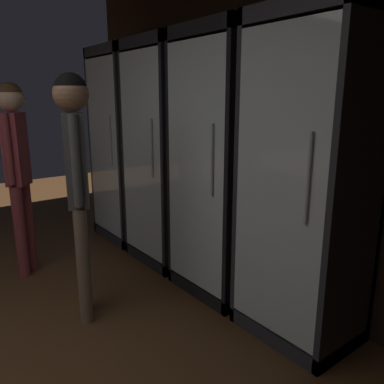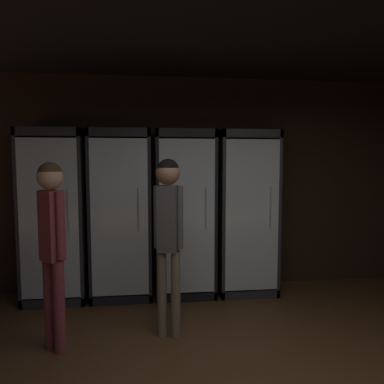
% 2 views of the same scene
% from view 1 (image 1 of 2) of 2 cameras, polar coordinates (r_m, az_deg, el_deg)
% --- Properties ---
extents(wall_back, '(6.00, 0.06, 2.80)m').
position_cam_1_polar(wall_back, '(2.91, 15.83, 10.16)').
color(wall_back, black).
rests_on(wall_back, ground).
extents(cooler_far_left, '(0.74, 0.59, 2.08)m').
position_cam_1_polar(cooler_far_left, '(4.34, -9.18, 6.57)').
color(cooler_far_left, '#2B2B30').
rests_on(cooler_far_left, ground).
extents(cooler_left, '(0.74, 0.59, 2.08)m').
position_cam_1_polar(cooler_left, '(3.67, -3.28, 5.30)').
color(cooler_left, black).
rests_on(cooler_left, ground).
extents(cooler_center, '(0.74, 0.59, 2.08)m').
position_cam_1_polar(cooler_center, '(3.05, 5.16, 3.62)').
color(cooler_center, black).
rests_on(cooler_center, ground).
extents(cooler_right, '(0.74, 0.59, 2.08)m').
position_cam_1_polar(cooler_right, '(2.54, 17.25, 0.85)').
color(cooler_right, '#2B2B30').
rests_on(cooler_right, ground).
extents(shopper_near, '(0.28, 0.23, 1.72)m').
position_cam_1_polar(shopper_near, '(2.67, -16.91, 3.96)').
color(shopper_near, '#72604C').
rests_on(shopper_near, ground).
extents(shopper_far, '(0.24, 0.24, 1.69)m').
position_cam_1_polar(shopper_far, '(3.61, -24.73, 4.99)').
color(shopper_far, brown).
rests_on(shopper_far, ground).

